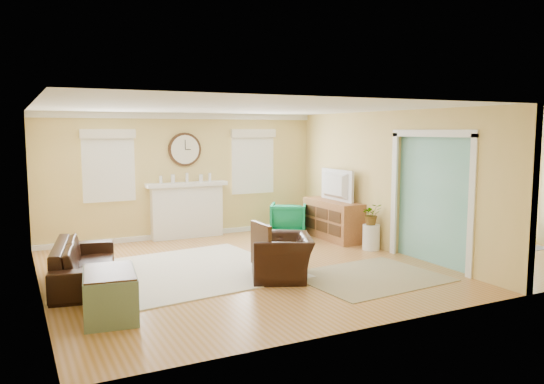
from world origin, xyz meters
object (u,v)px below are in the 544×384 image
Objects in this scene: eames_chair at (282,257)px; green_chair at (289,219)px; sofa at (85,263)px; credenza at (333,220)px; dining_table at (454,225)px.

eames_chair is 1.33× the size of green_chair.
eames_chair is at bearing -101.43° from sofa.
eames_chair is 3.40m from green_chair.
green_chair is at bearing 128.75° from credenza.
dining_table reaches higher than sofa.
eames_chair is 4.51m from dining_table.
credenza reaches higher than sofa.
green_chair is (1.70, 2.94, 0.02)m from eames_chair.
eames_chair is at bearing 88.79° from dining_table.
credenza is 2.46m from dining_table.
green_chair is (4.43, 1.88, 0.04)m from sofa.
credenza is (0.62, -0.78, 0.05)m from green_chair.
credenza is at bearing -67.88° from sofa.
credenza is at bearing 155.58° from eames_chair.
green_chair reaches higher than dining_table.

